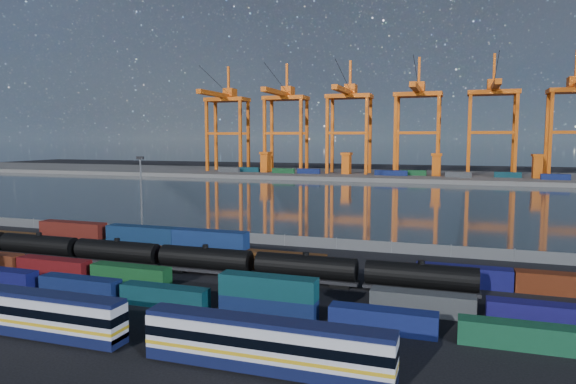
% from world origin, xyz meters
% --- Properties ---
extents(ground, '(700.00, 700.00, 0.00)m').
position_xyz_m(ground, '(0.00, 0.00, 0.00)').
color(ground, black).
rests_on(ground, ground).
extents(harbor_water, '(700.00, 700.00, 0.00)m').
position_xyz_m(harbor_water, '(0.00, 105.00, 0.01)').
color(harbor_water, '#28343B').
rests_on(harbor_water, ground).
extents(far_quay, '(700.00, 70.00, 2.00)m').
position_xyz_m(far_quay, '(0.00, 210.00, 1.00)').
color(far_quay, '#514F4C').
rests_on(far_quay, ground).
extents(distant_mountains, '(2470.00, 1100.00, 520.00)m').
position_xyz_m(distant_mountains, '(63.02, 1600.00, 220.29)').
color(distant_mountains, '#1E2630').
rests_on(distant_mountains, ground).
extents(passenger_train, '(74.29, 2.75, 4.72)m').
position_xyz_m(passenger_train, '(-10.35, -22.57, 2.37)').
color(passenger_train, silver).
rests_on(passenger_train, ground).
extents(container_row_south, '(138.21, 2.28, 4.87)m').
position_xyz_m(container_row_south, '(-22.18, -9.87, 1.87)').
color(container_row_south, '#373A3B').
rests_on(container_row_south, ground).
extents(container_row_mid, '(140.39, 2.40, 2.55)m').
position_xyz_m(container_row_mid, '(-0.67, -3.01, 1.28)').
color(container_row_mid, '#484B4E').
rests_on(container_row_mid, ground).
extents(container_row_north, '(129.45, 2.57, 5.49)m').
position_xyz_m(container_row_north, '(-7.03, 10.57, 2.06)').
color(container_row_north, '#0F1B4D').
rests_on(container_row_north, ground).
extents(tanker_string, '(92.23, 3.16, 4.53)m').
position_xyz_m(tanker_string, '(-12.07, 4.50, 2.27)').
color(tanker_string, black).
rests_on(tanker_string, ground).
extents(waterfront_fence, '(160.12, 0.12, 2.20)m').
position_xyz_m(waterfront_fence, '(-0.00, 28.00, 1.00)').
color(waterfront_fence, '#595B5E').
rests_on(waterfront_fence, ground).
extents(yard_light_mast, '(1.60, 0.40, 16.60)m').
position_xyz_m(yard_light_mast, '(-30.00, 26.00, 9.30)').
color(yard_light_mast, slate).
rests_on(yard_light_mast, ground).
extents(gantry_cranes, '(198.40, 44.93, 60.84)m').
position_xyz_m(gantry_cranes, '(-7.50, 203.39, 37.30)').
color(gantry_cranes, '#D0540E').
rests_on(gantry_cranes, ground).
extents(quay_containers, '(172.58, 10.99, 2.60)m').
position_xyz_m(quay_containers, '(-11.00, 195.46, 3.30)').
color(quay_containers, navy).
rests_on(quay_containers, far_quay).
extents(straddle_carriers, '(140.00, 7.00, 11.10)m').
position_xyz_m(straddle_carriers, '(-2.50, 200.00, 7.82)').
color(straddle_carriers, '#D0540E').
rests_on(straddle_carriers, far_quay).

